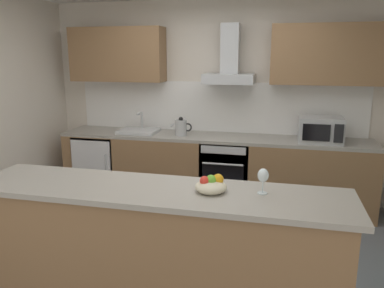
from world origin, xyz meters
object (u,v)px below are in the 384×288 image
object	(u,v)px
oven	(226,171)
wine_glass	(263,176)
kettle	(181,127)
sink	(139,131)
range_hood	(230,65)
refrigerator	(101,164)
fruit_bowl	(211,185)
microwave	(320,130)

from	to	relation	value
oven	wine_glass	bearing A→B (deg)	-75.50
kettle	oven	bearing A→B (deg)	3.29
sink	oven	bearing A→B (deg)	-0.53
sink	range_hood	world-z (taller)	range_hood
range_hood	refrigerator	bearing A→B (deg)	-175.66
wine_glass	fruit_bowl	bearing A→B (deg)	-172.57
oven	microwave	bearing A→B (deg)	-1.44
range_hood	wine_glass	size ratio (longest dim) A/B	4.05
oven	kettle	xyz separation A→B (m)	(-0.59, -0.03, 0.55)
microwave	sink	size ratio (longest dim) A/B	1.00
oven	sink	size ratio (longest dim) A/B	1.60
kettle	wine_glass	world-z (taller)	wine_glass
oven	refrigerator	distance (m)	1.74
fruit_bowl	oven	bearing A→B (deg)	95.32
oven	range_hood	bearing A→B (deg)	90.00
kettle	fruit_bowl	distance (m)	2.28
microwave	fruit_bowl	xyz separation A→B (m)	(-0.90, -2.15, -0.02)
microwave	range_hood	distance (m)	1.34
refrigerator	wine_glass	xyz separation A→B (m)	(2.30, -2.13, 0.68)
oven	sink	world-z (taller)	sink
oven	wine_glass	size ratio (longest dim) A/B	4.50
refrigerator	kettle	distance (m)	1.30
wine_glass	range_hood	bearing A→B (deg)	103.71
range_hood	oven	bearing A→B (deg)	-90.00
microwave	kettle	xyz separation A→B (m)	(-1.69, -0.01, -0.04)
range_hood	microwave	bearing A→B (deg)	-8.09
refrigerator	microwave	world-z (taller)	microwave
microwave	refrigerator	bearing A→B (deg)	179.49
wine_glass	fruit_bowl	size ratio (longest dim) A/B	0.81
refrigerator	microwave	distance (m)	2.92
refrigerator	fruit_bowl	distance (m)	2.98
range_hood	wine_glass	xyz separation A→B (m)	(0.55, -2.26, -0.68)
microwave	fruit_bowl	size ratio (longest dim) A/B	2.27
microwave	sink	bearing A→B (deg)	179.03
refrigerator	microwave	bearing A→B (deg)	-0.51
microwave	wine_glass	bearing A→B (deg)	-104.80
oven	sink	bearing A→B (deg)	179.47
sink	microwave	bearing A→B (deg)	-0.97
oven	fruit_bowl	bearing A→B (deg)	-84.68
refrigerator	oven	bearing A→B (deg)	0.09
range_hood	wine_glass	world-z (taller)	range_hood
refrigerator	kettle	world-z (taller)	kettle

